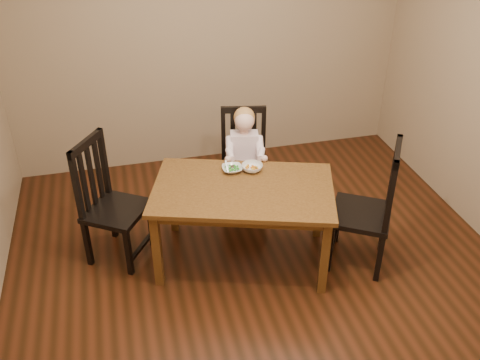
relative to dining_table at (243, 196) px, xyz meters
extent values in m
cube|color=#411D0D|center=(0.10, -0.22, -0.61)|extent=(4.00, 4.00, 0.01)
cube|color=#9F8465|center=(0.10, 1.78, 0.74)|extent=(4.00, 0.01, 2.70)
cube|color=#9F8465|center=(0.10, -2.22, 0.74)|extent=(4.00, 0.01, 2.70)
cube|color=#44290F|center=(0.00, 0.00, 0.06)|extent=(1.57, 1.21, 0.04)
cube|color=#44290F|center=(0.00, 0.00, 0.01)|extent=(1.43, 1.07, 0.07)
cube|color=#44290F|center=(-0.70, -0.14, -0.28)|extent=(0.08, 0.08, 0.65)
cube|color=#44290F|center=(0.49, -0.53, -0.28)|extent=(0.08, 0.08, 0.65)
cube|color=#44290F|center=(-0.49, 0.53, -0.28)|extent=(0.08, 0.08, 0.65)
cube|color=#44290F|center=(0.70, 0.14, -0.28)|extent=(0.08, 0.08, 0.65)
cube|color=black|center=(0.18, 0.68, -0.20)|extent=(0.49, 0.48, 0.04)
cube|color=black|center=(0.40, 0.81, -0.41)|extent=(0.04, 0.04, 0.39)
cube|color=black|center=(0.04, 0.88, -0.41)|extent=(0.04, 0.04, 0.39)
cube|color=black|center=(0.33, 0.47, -0.41)|extent=(0.04, 0.04, 0.39)
cube|color=black|center=(-0.03, 0.55, -0.41)|extent=(0.04, 0.04, 0.39)
cube|color=black|center=(0.40, 0.81, 0.09)|extent=(0.04, 0.04, 0.54)
cube|color=black|center=(0.04, 0.88, 0.09)|extent=(0.04, 0.04, 0.54)
cube|color=black|center=(0.22, 0.85, 0.33)|extent=(0.40, 0.11, 0.06)
cube|color=black|center=(0.31, 0.83, 0.06)|extent=(0.05, 0.03, 0.47)
cube|color=black|center=(0.22, 0.85, 0.06)|extent=(0.05, 0.03, 0.47)
cube|color=black|center=(0.12, 0.86, 0.06)|extent=(0.05, 0.03, 0.47)
cube|color=black|center=(-0.97, 0.29, -0.17)|extent=(0.61, 0.61, 0.04)
cube|color=black|center=(-1.02, 0.55, -0.40)|extent=(0.06, 0.06, 0.42)
cube|color=black|center=(-1.23, 0.23, -0.40)|extent=(0.06, 0.06, 0.42)
cube|color=black|center=(-0.70, 0.35, -0.40)|extent=(0.06, 0.06, 0.42)
cube|color=black|center=(-0.92, 0.03, -0.40)|extent=(0.06, 0.06, 0.42)
cube|color=black|center=(-1.02, 0.55, 0.14)|extent=(0.06, 0.06, 0.58)
cube|color=black|center=(-1.23, 0.23, 0.14)|extent=(0.06, 0.06, 0.58)
cube|color=black|center=(-1.12, 0.39, 0.41)|extent=(0.26, 0.38, 0.06)
cube|color=black|center=(-1.07, 0.48, 0.11)|extent=(0.04, 0.05, 0.50)
cube|color=black|center=(-1.12, 0.39, 0.11)|extent=(0.04, 0.05, 0.50)
cube|color=black|center=(-1.18, 0.30, 0.11)|extent=(0.04, 0.05, 0.50)
cube|color=black|center=(0.90, -0.24, -0.15)|extent=(0.62, 0.63, 0.04)
cube|color=black|center=(0.95, -0.52, -0.39)|extent=(0.06, 0.06, 0.43)
cube|color=black|center=(1.16, -0.17, -0.39)|extent=(0.06, 0.06, 0.43)
cube|color=black|center=(0.63, -0.32, -0.39)|extent=(0.06, 0.06, 0.43)
cube|color=black|center=(0.84, 0.03, -0.39)|extent=(0.06, 0.06, 0.43)
cube|color=black|center=(0.95, -0.52, 0.17)|extent=(0.06, 0.06, 0.60)
cube|color=black|center=(1.16, -0.17, 0.17)|extent=(0.06, 0.06, 0.60)
cube|color=black|center=(1.06, -0.34, 0.44)|extent=(0.26, 0.40, 0.06)
cube|color=black|center=(1.00, -0.43, 0.14)|extent=(0.04, 0.05, 0.52)
cube|color=black|center=(1.06, -0.34, 0.14)|extent=(0.04, 0.05, 0.52)
cube|color=black|center=(1.11, -0.25, 0.14)|extent=(0.04, 0.05, 0.52)
imported|color=white|center=(-0.02, 0.26, 0.10)|extent=(0.17, 0.17, 0.04)
imported|color=white|center=(0.13, 0.23, 0.11)|extent=(0.21, 0.21, 0.05)
cube|color=silver|center=(-0.07, 0.25, 0.13)|extent=(0.02, 0.11, 0.04)
cube|color=silver|center=(-0.07, 0.25, 0.11)|extent=(0.02, 0.03, 0.01)
camera|label=1|loc=(-0.85, -3.32, 2.30)|focal=40.00mm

